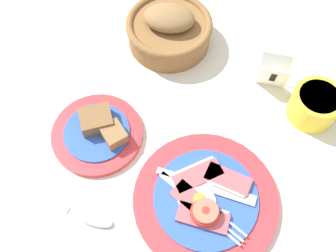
% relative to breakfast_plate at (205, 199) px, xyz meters
% --- Properties ---
extents(ground_plane, '(3.00, 3.00, 0.00)m').
position_rel_breakfast_plate_xyz_m(ground_plane, '(-0.07, -0.03, -0.01)').
color(ground_plane, beige).
extents(breakfast_plate, '(0.26, 0.26, 0.04)m').
position_rel_breakfast_plate_xyz_m(breakfast_plate, '(0.00, 0.00, 0.00)').
color(breakfast_plate, red).
rests_on(breakfast_plate, ground_plane).
extents(bread_plate, '(0.18, 0.18, 0.05)m').
position_rel_breakfast_plate_xyz_m(bread_plate, '(-0.24, 0.04, 0.00)').
color(bread_plate, red).
rests_on(bread_plate, ground_plane).
extents(sugar_cup, '(0.10, 0.10, 0.06)m').
position_rel_breakfast_plate_xyz_m(sugar_cup, '(0.12, 0.26, 0.02)').
color(sugar_cup, yellow).
rests_on(sugar_cup, ground_plane).
extents(bread_basket, '(0.19, 0.19, 0.10)m').
position_rel_breakfast_plate_xyz_m(bread_basket, '(-0.22, 0.31, 0.03)').
color(bread_basket, brown).
rests_on(bread_basket, ground_plane).
extents(number_card, '(0.07, 0.06, 0.07)m').
position_rel_breakfast_plate_xyz_m(number_card, '(0.03, 0.30, 0.03)').
color(number_card, white).
rests_on(number_card, ground_plane).
extents(teaspoon_by_saucer, '(0.19, 0.04, 0.01)m').
position_rel_breakfast_plate_xyz_m(teaspoon_by_saucer, '(-0.19, -0.12, -0.01)').
color(teaspoon_by_saucer, silver).
rests_on(teaspoon_by_saucer, ground_plane).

